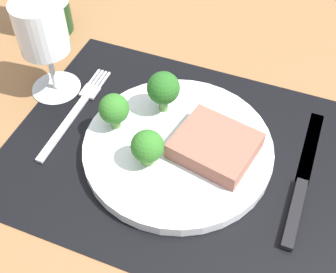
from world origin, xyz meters
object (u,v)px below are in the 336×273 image
(plate, at_px, (178,148))
(fork, at_px, (76,111))
(steak, at_px, (215,146))
(wine_glass, at_px, (42,33))
(knife, at_px, (301,185))

(plate, distance_m, fork, 0.17)
(plate, bearing_deg, steak, 6.86)
(plate, relative_size, wine_glass, 1.68)
(knife, distance_m, wine_glass, 0.40)
(fork, bearing_deg, steak, 0.37)
(fork, bearing_deg, wine_glass, 149.14)
(plate, relative_size, steak, 2.54)
(steak, height_order, knife, steak)
(fork, height_order, knife, knife)
(wine_glass, bearing_deg, plate, -12.90)
(steak, xyz_separation_m, fork, (-0.21, 0.01, -0.03))
(knife, bearing_deg, fork, 175.17)
(wine_glass, bearing_deg, steak, -9.42)
(fork, xyz_separation_m, wine_glass, (-0.05, 0.04, 0.10))
(fork, relative_size, wine_glass, 1.28)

